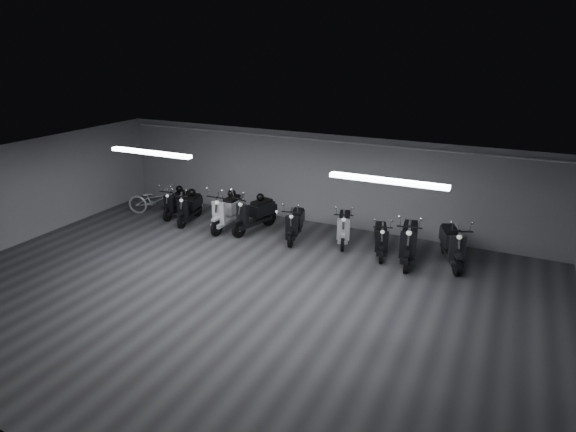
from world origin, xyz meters
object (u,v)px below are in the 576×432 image
at_px(scooter_0, 176,198).
at_px(scooter_1, 189,203).
at_px(scooter_2, 228,206).
at_px(scooter_8, 409,235).
at_px(scooter_7, 381,233).
at_px(helmet_3, 192,192).
at_px(helmet_2, 232,194).
at_px(scooter_3, 254,209).
at_px(bicycle, 155,197).
at_px(scooter_9, 453,238).
at_px(scooter_6, 344,222).
at_px(helmet_1, 260,197).
at_px(scooter_5, 295,219).
at_px(helmet_0, 179,189).

bearing_deg(scooter_0, scooter_1, -26.24).
relative_size(scooter_2, scooter_8, 0.98).
bearing_deg(scooter_7, scooter_1, 164.20).
bearing_deg(scooter_2, helmet_3, 171.80).
relative_size(scooter_0, helmet_2, 6.22).
height_order(scooter_2, scooter_8, scooter_8).
distance_m(scooter_1, scooter_3, 2.23).
height_order(scooter_8, bicycle, scooter_8).
relative_size(scooter_1, scooter_9, 0.90).
bearing_deg(bicycle, scooter_3, -105.70).
xyz_separation_m(scooter_0, scooter_6, (5.64, 0.20, 0.04)).
height_order(scooter_3, helmet_1, scooter_3).
bearing_deg(scooter_1, scooter_5, -8.44).
bearing_deg(scooter_0, scooter_5, -6.79).
height_order(scooter_6, bicycle, scooter_6).
bearing_deg(scooter_8, scooter_0, 169.06).
xyz_separation_m(scooter_9, helmet_1, (-5.54, 0.09, 0.30)).
relative_size(scooter_1, helmet_3, 6.91).
distance_m(scooter_3, helmet_0, 2.98).
bearing_deg(helmet_2, helmet_1, 7.87).
bearing_deg(scooter_8, bicycle, 170.61).
bearing_deg(bicycle, helmet_1, -101.77).
bearing_deg(helmet_0, bicycle, -148.44).
relative_size(helmet_2, helmet_3, 1.05).
height_order(scooter_6, scooter_7, scooter_6).
height_order(scooter_5, helmet_2, scooter_5).
distance_m(scooter_8, helmet_1, 4.56).
bearing_deg(scooter_0, bicycle, -168.91).
bearing_deg(scooter_6, scooter_9, -18.96).
bearing_deg(scooter_8, helmet_0, 167.40).
bearing_deg(helmet_2, scooter_9, 0.33).
xyz_separation_m(scooter_9, helmet_3, (-7.87, -0.12, 0.20)).
height_order(scooter_2, helmet_1, scooter_2).
distance_m(scooter_1, bicycle, 1.43).
distance_m(scooter_0, helmet_2, 2.15).
xyz_separation_m(scooter_5, bicycle, (-5.00, -0.04, -0.03)).
bearing_deg(helmet_1, scooter_1, -169.05).
bearing_deg(scooter_3, scooter_9, 16.93).
distance_m(scooter_0, scooter_3, 2.95).
bearing_deg(scooter_9, helmet_3, 160.13).
height_order(scooter_9, helmet_3, scooter_9).
relative_size(scooter_5, scooter_9, 0.90).
distance_m(scooter_2, helmet_1, 1.03).
xyz_separation_m(scooter_0, helmet_3, (0.68, -0.06, 0.31)).
distance_m(scooter_5, helmet_1, 1.37).
bearing_deg(scooter_6, scooter_1, 169.30).
height_order(scooter_5, bicycle, scooter_5).
xyz_separation_m(bicycle, helmet_2, (2.81, 0.23, 0.43)).
relative_size(scooter_6, helmet_2, 6.67).
bearing_deg(helmet_0, helmet_1, -1.22).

